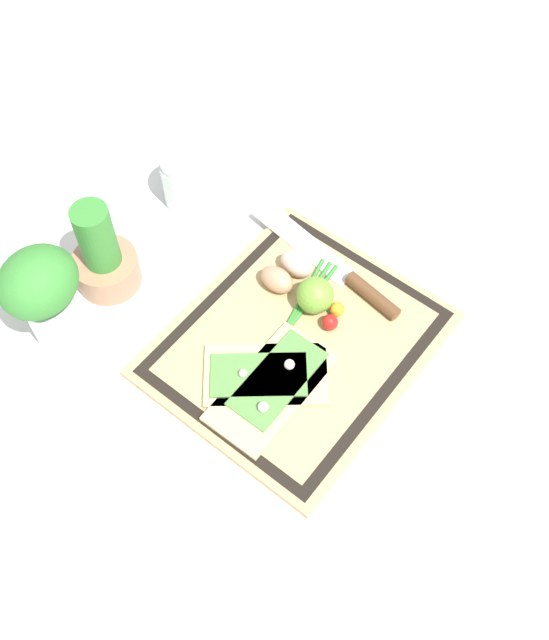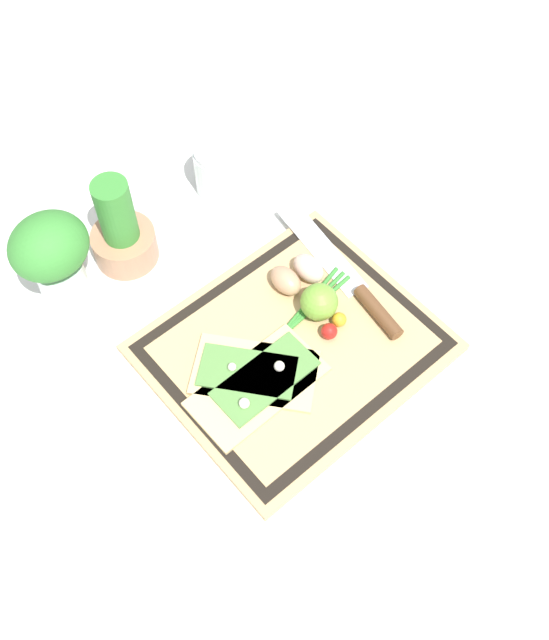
# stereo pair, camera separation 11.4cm
# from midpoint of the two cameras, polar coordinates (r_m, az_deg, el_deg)

# --- Properties ---
(ground_plane) EXTENTS (6.00, 6.00, 0.00)m
(ground_plane) POSITION_cam_midpoint_polar(r_m,az_deg,el_deg) (1.15, -1.11, -2.27)
(ground_plane) COLOR silver
(cutting_board) EXTENTS (0.41, 0.35, 0.02)m
(cutting_board) POSITION_cam_midpoint_polar(r_m,az_deg,el_deg) (1.14, -1.11, -2.07)
(cutting_board) COLOR tan
(cutting_board) RESTS_ON ground_plane
(pizza_slice_near) EXTENTS (0.20, 0.11, 0.02)m
(pizza_slice_near) POSITION_cam_midpoint_polar(r_m,az_deg,el_deg) (1.10, -3.10, -5.30)
(pizza_slice_near) COLOR #DBBC7F
(pizza_slice_near) RESTS_ON cutting_board
(pizza_slice_far) EXTENTS (0.20, 0.21, 0.02)m
(pizza_slice_far) POSITION_cam_midpoint_polar(r_m,az_deg,el_deg) (1.10, -3.60, -4.51)
(pizza_slice_far) COLOR #DBBC7F
(pizza_slice_far) RESTS_ON cutting_board
(knife) EXTENTS (0.07, 0.31, 0.02)m
(knife) POSITION_cam_midpoint_polar(r_m,az_deg,el_deg) (1.19, 2.92, 3.10)
(knife) COLOR silver
(knife) RESTS_ON cutting_board
(egg_brown) EXTENTS (0.04, 0.06, 0.04)m
(egg_brown) POSITION_cam_midpoint_polar(r_m,az_deg,el_deg) (1.18, -2.58, 2.89)
(egg_brown) COLOR tan
(egg_brown) RESTS_ON cutting_board
(egg_pink) EXTENTS (0.04, 0.06, 0.04)m
(egg_pink) POSITION_cam_midpoint_polar(r_m,az_deg,el_deg) (1.19, -1.03, 4.08)
(egg_pink) COLOR beige
(egg_pink) RESTS_ON cutting_board
(lime) EXTENTS (0.06, 0.06, 0.06)m
(lime) POSITION_cam_midpoint_polar(r_m,az_deg,el_deg) (1.15, 0.29, 1.68)
(lime) COLOR #70A838
(lime) RESTS_ON cutting_board
(cherry_tomato_red) EXTENTS (0.03, 0.03, 0.03)m
(cherry_tomato_red) POSITION_cam_midpoint_polar(r_m,az_deg,el_deg) (1.14, 1.42, -0.41)
(cherry_tomato_red) COLOR red
(cherry_tomato_red) RESTS_ON cutting_board
(cherry_tomato_yellow) EXTENTS (0.02, 0.02, 0.02)m
(cherry_tomato_yellow) POSITION_cam_midpoint_polar(r_m,az_deg,el_deg) (1.15, 1.99, 0.60)
(cherry_tomato_yellow) COLOR gold
(cherry_tomato_yellow) RESTS_ON cutting_board
(scallion_bunch) EXTENTS (0.33, 0.08, 0.01)m
(scallion_bunch) POSITION_cam_midpoint_polar(r_m,az_deg,el_deg) (1.13, -2.50, -1.80)
(scallion_bunch) COLOR #388433
(scallion_bunch) RESTS_ON cutting_board
(herb_pot) EXTENTS (0.10, 0.10, 0.17)m
(herb_pot) POSITION_cam_midpoint_polar(r_m,az_deg,el_deg) (1.21, -15.56, 4.37)
(herb_pot) COLOR #AD7A5B
(herb_pot) RESTS_ON ground_plane
(sauce_jar) EXTENTS (0.08, 0.08, 0.10)m
(sauce_jar) POSITION_cam_midpoint_polar(r_m,az_deg,el_deg) (1.31, -9.21, 10.17)
(sauce_jar) COLOR silver
(sauce_jar) RESTS_ON ground_plane
(herb_glass) EXTENTS (0.12, 0.11, 0.19)m
(herb_glass) POSITION_cam_midpoint_polar(r_m,az_deg,el_deg) (1.14, -19.99, 1.70)
(herb_glass) COLOR silver
(herb_glass) RESTS_ON ground_plane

